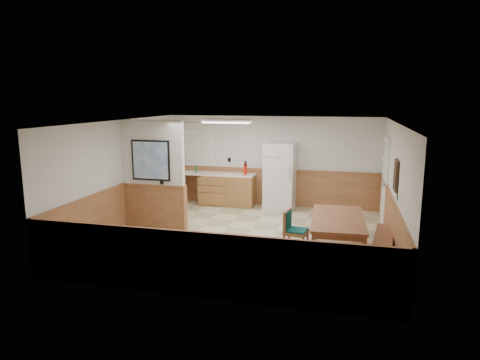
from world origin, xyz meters
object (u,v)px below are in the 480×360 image
(refrigerator, at_px, (280,176))
(soap_bottle, at_px, (196,169))
(dining_table, at_px, (338,222))
(dining_bench, at_px, (384,240))
(fire_extinguisher, at_px, (245,169))
(dining_chair, at_px, (292,228))

(refrigerator, bearing_deg, soap_bottle, -178.87)
(refrigerator, xyz_separation_m, soap_bottle, (-2.42, 0.07, 0.09))
(refrigerator, bearing_deg, dining_table, -60.78)
(dining_table, xyz_separation_m, dining_bench, (0.85, 0.08, -0.32))
(dining_table, xyz_separation_m, fire_extinguisher, (-2.59, 3.28, 0.41))
(dining_chair, bearing_deg, dining_table, 11.79)
(dining_bench, relative_size, dining_chair, 1.83)
(dining_table, height_order, soap_bottle, soap_bottle)
(dining_chair, xyz_separation_m, fire_extinguisher, (-1.72, 3.34, 0.57))
(refrigerator, relative_size, soap_bottle, 9.17)
(dining_bench, xyz_separation_m, soap_bottle, (-4.90, 3.26, 0.66))
(dining_table, distance_m, dining_bench, 0.92)
(dining_bench, relative_size, soap_bottle, 7.88)
(dining_bench, xyz_separation_m, dining_chair, (-1.72, -0.13, 0.15))
(fire_extinguisher, bearing_deg, dining_chair, -49.27)
(dining_chair, bearing_deg, refrigerator, 110.92)
(dining_table, relative_size, dining_chair, 2.33)
(refrigerator, distance_m, dining_chair, 3.44)
(dining_chair, bearing_deg, fire_extinguisher, 125.35)
(dining_bench, height_order, soap_bottle, soap_bottle)
(dining_table, height_order, fire_extinguisher, fire_extinguisher)
(dining_bench, bearing_deg, dining_chair, -168.47)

